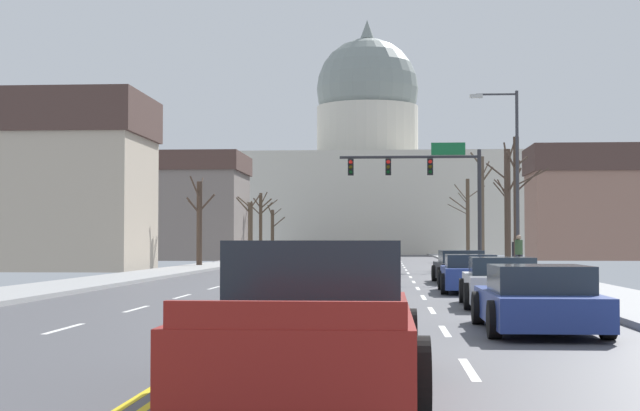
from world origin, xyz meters
TOP-DOWN VIEW (x-y plane):
  - ground at (0.00, -0.00)m, footprint 20.00×180.00m
  - signal_gantry at (4.81, 12.82)m, footprint 7.91×0.41m
  - street_lamp_right at (7.94, 1.53)m, footprint 2.13×0.24m
  - capitol_building at (0.00, 79.80)m, footprint 36.00×22.02m
  - sedan_near_00 at (2.04, 9.41)m, footprint 2.11×4.60m
  - sedan_near_01 at (1.91, 2.53)m, footprint 1.99×4.65m
  - sedan_near_02 at (5.28, -3.88)m, footprint 2.08×4.64m
  - sedan_near_03 at (5.07, -10.82)m, footprint 1.99×4.51m
  - sedan_near_04 at (5.28, -17.41)m, footprint 2.04×4.31m
  - sedan_near_05 at (5.16, -24.07)m, footprint 2.08×4.58m
  - pickup_truck_near_06 at (1.67, -31.34)m, footprint 2.35×5.68m
  - sedan_oncoming_00 at (-1.99, 16.90)m, footprint 2.11×4.65m
  - sedan_oncoming_01 at (-1.68, 25.04)m, footprint 2.17×4.71m
  - sedan_oncoming_02 at (-2.03, 37.73)m, footprint 2.12×4.57m
  - sedan_oncoming_03 at (-5.07, 47.46)m, footprint 1.96×4.51m
  - flank_building_00 at (-16.09, 10.67)m, footprint 10.75×7.69m
  - flank_building_01 at (-15.14, 39.53)m, footprint 11.20×9.29m
  - flank_building_02 at (18.81, 41.34)m, footprint 8.88×7.53m
  - bare_tree_00 at (8.07, 16.39)m, footprint 1.32×2.33m
  - bare_tree_01 at (-8.86, 53.88)m, footprint 1.65×2.56m
  - bare_tree_02 at (8.78, 35.48)m, footprint 2.87×1.29m
  - bare_tree_03 at (-8.58, 42.83)m, footprint 2.79×1.75m
  - bare_tree_04 at (8.69, 9.18)m, footprint 1.71×2.52m
  - bare_tree_05 at (-9.00, 16.96)m, footprint 1.79×2.88m
  - bare_tree_06 at (8.51, 4.06)m, footprint 2.10×1.52m
  - bare_tree_07 at (-7.81, 30.71)m, footprint 2.01×2.54m
  - pedestrian_00 at (8.79, 6.88)m, footprint 0.35×0.34m
  - pedestrian_01 at (8.23, 1.45)m, footprint 0.35×0.34m

SIDE VIEW (x-z plane):
  - ground at x=0.00m, z-range -0.08..0.12m
  - sedan_oncoming_01 at x=-1.68m, z-range -0.03..1.13m
  - sedan_oncoming_02 at x=-2.03m, z-range -0.03..1.14m
  - sedan_near_05 at x=5.16m, z-range -0.04..1.16m
  - sedan_near_03 at x=5.07m, z-range -0.03..1.16m
  - sedan_near_04 at x=5.28m, z-range -0.04..1.18m
  - sedan_near_01 at x=1.91m, z-range -0.03..1.18m
  - sedan_oncoming_03 at x=-5.07m, z-range -0.03..1.20m
  - sedan_oncoming_00 at x=-1.99m, z-range -0.02..1.19m
  - sedan_near_02 at x=5.28m, z-range -0.04..1.22m
  - sedan_near_00 at x=2.04m, z-range -0.04..1.23m
  - pickup_truck_near_06 at x=1.67m, z-range -0.09..1.54m
  - pedestrian_00 at x=8.79m, z-range 0.22..1.87m
  - pedestrian_01 at x=8.23m, z-range 0.24..1.98m
  - bare_tree_01 at x=-8.86m, z-range 0.08..5.06m
  - bare_tree_07 at x=-7.81m, z-range 0.02..5.12m
  - bare_tree_05 at x=-9.00m, z-range 0.12..5.59m
  - bare_tree_03 at x=-8.58m, z-range 0.42..6.20m
  - bare_tree_02 at x=8.78m, z-range 0.26..6.62m
  - bare_tree_06 at x=8.51m, z-range 0.27..6.62m
  - bare_tree_04 at x=8.69m, z-range -0.08..6.99m
  - bare_tree_00 at x=8.07m, z-range 0.14..6.97m
  - flank_building_01 at x=-15.14m, z-range 0.05..8.98m
  - flank_building_02 at x=18.81m, z-range 0.07..9.61m
  - flank_building_00 at x=-16.09m, z-range 0.07..9.71m
  - street_lamp_right at x=7.94m, z-range 0.85..8.97m
  - signal_gantry at x=4.81m, z-range 1.68..8.66m
  - capitol_building at x=0.00m, z-range -5.55..23.86m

